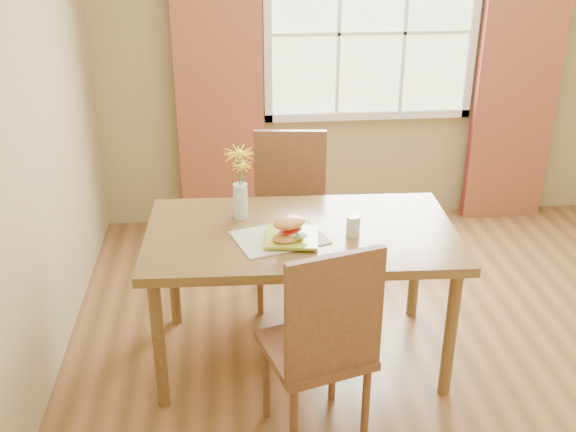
% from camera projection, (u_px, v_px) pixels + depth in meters
% --- Properties ---
extents(room, '(4.24, 3.84, 2.74)m').
position_uv_depth(room, '(446.00, 128.00, 3.40)').
color(room, brown).
rests_on(room, ground).
extents(window, '(1.62, 0.06, 1.32)m').
position_uv_depth(window, '(372.00, 33.00, 5.03)').
color(window, '#B0C897').
rests_on(window, room).
extents(curtain_left, '(0.65, 0.08, 2.20)m').
position_uv_depth(curtain_left, '(220.00, 92.00, 5.02)').
color(curtain_left, maroon).
rests_on(curtain_left, room).
extents(curtain_right, '(0.65, 0.08, 2.20)m').
position_uv_depth(curtain_right, '(517.00, 85.00, 5.21)').
color(curtain_right, maroon).
rests_on(curtain_right, room).
extents(dining_table, '(1.68, 0.98, 0.80)m').
position_uv_depth(dining_table, '(301.00, 244.00, 3.61)').
color(dining_table, brown).
rests_on(dining_table, room).
extents(chair_near, '(0.56, 0.56, 1.08)m').
position_uv_depth(chair_near, '(324.00, 341.00, 3.03)').
color(chair_near, brown).
rests_on(chair_near, room).
extents(chair_far, '(0.50, 0.50, 1.10)m').
position_uv_depth(chair_far, '(290.00, 210.00, 4.31)').
color(chair_far, brown).
rests_on(chair_far, room).
extents(placemat, '(0.53, 0.45, 0.01)m').
position_uv_depth(placemat, '(280.00, 238.00, 3.49)').
color(placemat, '#B6C0A2').
rests_on(placemat, dining_table).
extents(plate, '(0.30, 0.30, 0.01)m').
position_uv_depth(plate, '(292.00, 239.00, 3.46)').
color(plate, '#A3B82E').
rests_on(plate, placemat).
extents(croissant_sandwich, '(0.21, 0.18, 0.13)m').
position_uv_depth(croissant_sandwich, '(289.00, 229.00, 3.40)').
color(croissant_sandwich, '#F4AC53').
rests_on(croissant_sandwich, plate).
extents(water_glass, '(0.07, 0.07, 0.11)m').
position_uv_depth(water_glass, '(353.00, 226.00, 3.51)').
color(water_glass, silver).
rests_on(water_glass, dining_table).
extents(flower_vase, '(0.16, 0.16, 0.40)m').
position_uv_depth(flower_vase, '(240.00, 177.00, 3.62)').
color(flower_vase, silver).
rests_on(flower_vase, dining_table).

